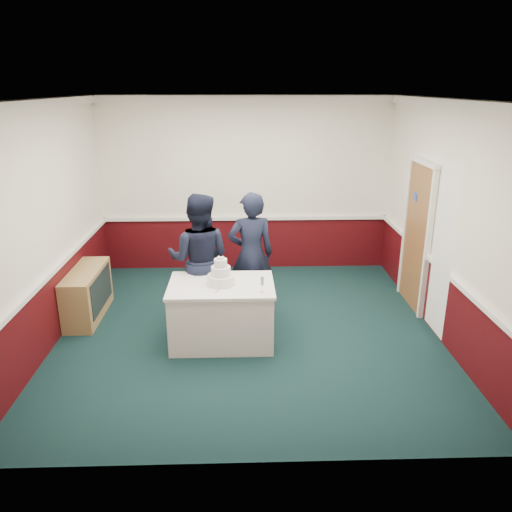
{
  "coord_description": "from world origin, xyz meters",
  "views": [
    {
      "loc": [
        -0.1,
        -6.06,
        3.15
      ],
      "look_at": [
        0.1,
        -0.1,
        1.1
      ],
      "focal_mm": 35.0,
      "sensor_mm": 36.0,
      "label": 1
    }
  ],
  "objects_px": {
    "cake_table": "(222,312)",
    "person_woman": "(251,255)",
    "cake_knife": "(218,290)",
    "champagne_flute": "(262,282)",
    "sideboard": "(87,294)",
    "wedding_cake": "(221,276)",
    "person_man": "(199,259)"
  },
  "relations": [
    {
      "from": "cake_table",
      "to": "person_woman",
      "type": "xyz_separation_m",
      "value": [
        0.39,
        0.82,
        0.49
      ]
    },
    {
      "from": "cake_table",
      "to": "cake_knife",
      "type": "height_order",
      "value": "cake_knife"
    },
    {
      "from": "champagne_flute",
      "to": "cake_table",
      "type": "bearing_deg",
      "value": 150.75
    },
    {
      "from": "champagne_flute",
      "to": "sideboard",
      "type": "bearing_deg",
      "value": 156.42
    },
    {
      "from": "sideboard",
      "to": "wedding_cake",
      "type": "relative_size",
      "value": 3.3
    },
    {
      "from": "champagne_flute",
      "to": "person_man",
      "type": "distance_m",
      "value": 1.21
    },
    {
      "from": "wedding_cake",
      "to": "cake_table",
      "type": "bearing_deg",
      "value": -90.0
    },
    {
      "from": "cake_table",
      "to": "wedding_cake",
      "type": "distance_m",
      "value": 0.5
    },
    {
      "from": "sideboard",
      "to": "cake_knife",
      "type": "height_order",
      "value": "cake_knife"
    },
    {
      "from": "person_man",
      "to": "cake_table",
      "type": "bearing_deg",
      "value": 126.13
    },
    {
      "from": "cake_knife",
      "to": "cake_table",
      "type": "bearing_deg",
      "value": 97.75
    },
    {
      "from": "wedding_cake",
      "to": "cake_knife",
      "type": "xyz_separation_m",
      "value": [
        -0.03,
        -0.2,
        -0.11
      ]
    },
    {
      "from": "champagne_flute",
      "to": "person_woman",
      "type": "relative_size",
      "value": 0.11
    },
    {
      "from": "wedding_cake",
      "to": "champagne_flute",
      "type": "relative_size",
      "value": 1.78
    },
    {
      "from": "cake_table",
      "to": "person_woman",
      "type": "height_order",
      "value": "person_woman"
    },
    {
      "from": "sideboard",
      "to": "wedding_cake",
      "type": "xyz_separation_m",
      "value": [
        1.93,
        -0.78,
        0.55
      ]
    },
    {
      "from": "cake_table",
      "to": "person_man",
      "type": "height_order",
      "value": "person_man"
    },
    {
      "from": "wedding_cake",
      "to": "person_woman",
      "type": "height_order",
      "value": "person_woman"
    },
    {
      "from": "cake_table",
      "to": "champagne_flute",
      "type": "height_order",
      "value": "champagne_flute"
    },
    {
      "from": "wedding_cake",
      "to": "cake_knife",
      "type": "height_order",
      "value": "wedding_cake"
    },
    {
      "from": "cake_knife",
      "to": "person_woman",
      "type": "relative_size",
      "value": 0.12
    },
    {
      "from": "wedding_cake",
      "to": "cake_knife",
      "type": "relative_size",
      "value": 1.65
    },
    {
      "from": "cake_knife",
      "to": "person_woman",
      "type": "height_order",
      "value": "person_woman"
    },
    {
      "from": "cake_knife",
      "to": "person_man",
      "type": "distance_m",
      "value": 0.87
    },
    {
      "from": "cake_table",
      "to": "cake_knife",
      "type": "xyz_separation_m",
      "value": [
        -0.03,
        -0.2,
        0.39
      ]
    },
    {
      "from": "sideboard",
      "to": "champagne_flute",
      "type": "height_order",
      "value": "champagne_flute"
    },
    {
      "from": "cake_table",
      "to": "champagne_flute",
      "type": "xyz_separation_m",
      "value": [
        0.5,
        -0.28,
        0.53
      ]
    },
    {
      "from": "cake_table",
      "to": "champagne_flute",
      "type": "bearing_deg",
      "value": -29.25
    },
    {
      "from": "champagne_flute",
      "to": "cake_knife",
      "type": "bearing_deg",
      "value": 171.42
    },
    {
      "from": "sideboard",
      "to": "person_woman",
      "type": "xyz_separation_m",
      "value": [
        2.32,
        0.04,
        0.54
      ]
    },
    {
      "from": "person_woman",
      "to": "wedding_cake",
      "type": "bearing_deg",
      "value": 56.09
    },
    {
      "from": "wedding_cake",
      "to": "cake_knife",
      "type": "bearing_deg",
      "value": -98.53
    }
  ]
}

